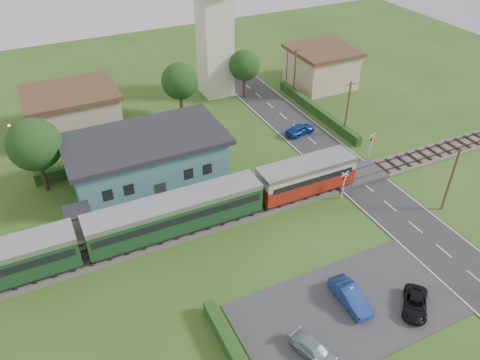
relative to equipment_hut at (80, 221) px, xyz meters
name	(u,v)px	position (x,y,z in m)	size (l,w,h in m)	color
ground	(284,214)	(18.00, -5.20, -1.75)	(120.00, 120.00, 0.00)	#2D4C19
railway_track	(274,202)	(18.00, -3.20, -1.64)	(76.00, 3.20, 0.49)	#4C443D
road	(368,187)	(28.00, -5.20, -1.72)	(6.00, 70.00, 0.05)	#28282B
car_park	(346,309)	(16.50, -17.20, -1.71)	(17.00, 9.00, 0.08)	#333335
crossing_deck	(356,176)	(28.00, -3.20, -1.52)	(6.20, 3.40, 0.45)	#333335
platform	(167,210)	(8.00, 0.00, -1.52)	(30.00, 3.00, 0.45)	gray
equipment_hut	(80,221)	(0.00, 0.00, 0.00)	(2.30, 2.30, 2.55)	beige
station_building	(147,159)	(8.00, 5.79, 0.95)	(16.00, 9.00, 5.30)	#417679
train	(141,224)	(4.74, -3.20, 0.43)	(43.20, 2.90, 3.40)	#232328
church_tower	(214,21)	(23.00, 22.80, 8.48)	(6.00, 6.00, 17.60)	beige
house_west	(74,112)	(3.00, 19.80, 1.04)	(10.80, 8.80, 5.50)	tan
house_east	(321,67)	(38.00, 18.80, 1.05)	(8.80, 8.80, 5.50)	tan
hedge_carpark	(233,353)	(7.00, -17.20, -1.15)	(0.80, 9.00, 1.20)	#193814
hedge_roadside	(317,111)	(32.20, 10.80, -1.15)	(0.80, 18.00, 1.20)	#193814
hedge_station	(138,155)	(8.00, 10.30, -1.10)	(22.00, 0.80, 1.30)	#193814
tree_a	(34,145)	(-2.00, 8.80, 3.63)	(5.20, 5.20, 8.00)	#332316
tree_b	(180,81)	(16.00, 17.80, 3.27)	(4.60, 4.60, 7.34)	#332316
tree_c	(245,66)	(26.00, 19.80, 2.91)	(4.20, 4.20, 6.78)	#332316
utility_pole_b	(451,179)	(32.20, -11.20, 1.88)	(1.40, 0.22, 7.00)	#473321
utility_pole_c	(347,108)	(32.20, 4.80, 1.88)	(1.40, 0.22, 7.00)	#473321
utility_pole_d	(295,73)	(32.20, 16.80, 1.88)	(1.40, 0.22, 7.00)	#473321
crossing_signal_near	(344,181)	(24.40, -5.61, 0.39)	(0.84, 0.28, 3.28)	silver
crossing_signal_far	(372,142)	(31.60, -0.81, 0.39)	(0.84, 0.28, 3.28)	silver
streetlamp_west	(14,142)	(-4.00, 14.80, 1.29)	(0.30, 0.30, 5.15)	#3F3F47
streetlamp_east	(287,62)	(34.00, 21.80, 1.29)	(0.30, 0.30, 5.15)	#3F3F47
car_on_road	(300,129)	(27.47, 7.32, -1.04)	(1.56, 3.87, 1.32)	navy
car_park_blue	(350,296)	(17.10, -16.75, -0.98)	(1.46, 4.18, 1.38)	navy
car_park_silver	(315,351)	(12.08, -19.52, -1.11)	(1.58, 3.88, 1.12)	#93A3B0
car_park_dark	(415,304)	(21.21, -19.36, -1.15)	(1.72, 3.73, 1.04)	black
pedestrian_near	(231,184)	(14.72, -0.25, -0.44)	(0.63, 0.41, 1.72)	gray
pedestrian_far	(110,221)	(2.50, -0.65, -0.39)	(0.89, 0.69, 1.82)	gray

